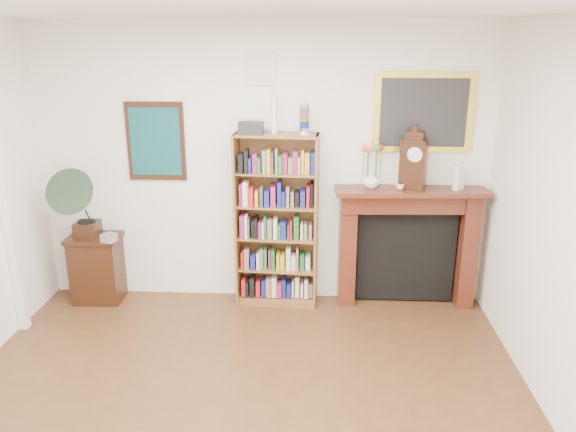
% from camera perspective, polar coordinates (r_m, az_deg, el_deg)
% --- Properties ---
extents(room, '(4.51, 5.01, 2.81)m').
position_cam_1_polar(room, '(3.25, -6.93, -4.99)').
color(room, '#4B2E16').
rests_on(room, ground).
extents(teal_poster, '(0.58, 0.04, 0.78)m').
position_cam_1_polar(teal_poster, '(5.75, -13.29, 7.38)').
color(teal_poster, black).
rests_on(teal_poster, back_wall).
extents(small_picture, '(0.26, 0.04, 0.30)m').
position_cam_1_polar(small_picture, '(5.46, -2.83, 14.71)').
color(small_picture, white).
rests_on(small_picture, back_wall).
extents(gilt_painting, '(0.95, 0.04, 0.75)m').
position_cam_1_polar(gilt_painting, '(5.56, 13.59, 10.16)').
color(gilt_painting, gold).
rests_on(gilt_painting, back_wall).
extents(bookshelf, '(0.83, 0.34, 2.03)m').
position_cam_1_polar(bookshelf, '(5.56, -1.15, 0.41)').
color(bookshelf, brown).
rests_on(bookshelf, floor).
extents(side_cabinet, '(0.53, 0.39, 0.71)m').
position_cam_1_polar(side_cabinet, '(6.15, -18.81, -5.05)').
color(side_cabinet, black).
rests_on(side_cabinet, floor).
extents(fireplace, '(1.48, 0.41, 1.24)m').
position_cam_1_polar(fireplace, '(5.75, 12.04, -1.98)').
color(fireplace, '#4B1B11').
rests_on(fireplace, floor).
extents(gramophone, '(0.48, 0.58, 0.75)m').
position_cam_1_polar(gramophone, '(5.85, -20.53, 1.65)').
color(gramophone, black).
rests_on(gramophone, side_cabinet).
extents(cd_stack, '(0.15, 0.15, 0.08)m').
position_cam_1_polar(cd_stack, '(5.81, -17.74, -2.11)').
color(cd_stack, '#A2A3AE').
rests_on(cd_stack, side_cabinet).
extents(mantel_clock, '(0.27, 0.21, 0.55)m').
position_cam_1_polar(mantel_clock, '(5.49, 12.59, 5.43)').
color(mantel_clock, black).
rests_on(mantel_clock, fireplace).
extents(flower_vase, '(0.20, 0.20, 0.16)m').
position_cam_1_polar(flower_vase, '(5.49, 8.46, 3.68)').
color(flower_vase, white).
rests_on(flower_vase, fireplace).
extents(teacup, '(0.09, 0.09, 0.06)m').
position_cam_1_polar(teacup, '(5.48, 11.32, 2.94)').
color(teacup, silver).
rests_on(teacup, fireplace).
extents(bottle_left, '(0.07, 0.07, 0.24)m').
position_cam_1_polar(bottle_left, '(5.58, 16.79, 3.72)').
color(bottle_left, silver).
rests_on(bottle_left, fireplace).
extents(bottle_right, '(0.06, 0.06, 0.20)m').
position_cam_1_polar(bottle_right, '(5.63, 17.22, 3.60)').
color(bottle_right, silver).
rests_on(bottle_right, fireplace).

